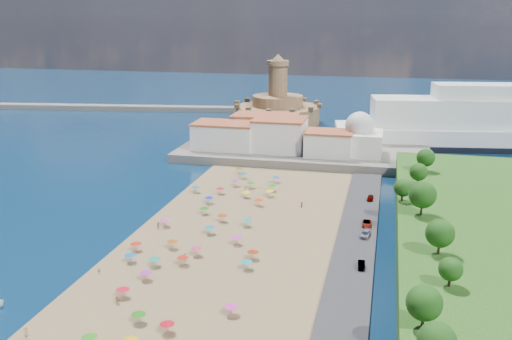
# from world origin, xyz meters

# --- Properties ---
(ground) EXTENTS (700.00, 700.00, 0.00)m
(ground) POSITION_xyz_m (0.00, 0.00, 0.00)
(ground) COLOR #071938
(ground) RESTS_ON ground
(terrace) EXTENTS (90.00, 36.00, 3.00)m
(terrace) POSITION_xyz_m (10.00, 73.00, 1.50)
(terrace) COLOR #59544C
(terrace) RESTS_ON ground
(jetty) EXTENTS (18.00, 70.00, 2.40)m
(jetty) POSITION_xyz_m (-12.00, 108.00, 1.20)
(jetty) COLOR #59544C
(jetty) RESTS_ON ground
(breakwater) EXTENTS (199.03, 34.77, 2.60)m
(breakwater) POSITION_xyz_m (-110.00, 153.00, 1.30)
(breakwater) COLOR #59544C
(breakwater) RESTS_ON ground
(waterfront_buildings) EXTENTS (57.00, 29.00, 11.00)m
(waterfront_buildings) POSITION_xyz_m (-3.05, 73.64, 7.88)
(waterfront_buildings) COLOR silver
(waterfront_buildings) RESTS_ON terrace
(domed_building) EXTENTS (16.00, 16.00, 15.00)m
(domed_building) POSITION_xyz_m (30.00, 71.00, 8.97)
(domed_building) COLOR silver
(domed_building) RESTS_ON terrace
(fortress) EXTENTS (40.00, 40.00, 32.40)m
(fortress) POSITION_xyz_m (-12.00, 138.00, 6.68)
(fortress) COLOR #96724B
(fortress) RESTS_ON ground
(beach_parasols) EXTENTS (31.77, 113.24, 2.20)m
(beach_parasols) POSITION_xyz_m (-0.24, -8.61, 2.15)
(beach_parasols) COLOR gray
(beach_parasols) RESTS_ON beach
(beachgoers) EXTENTS (34.79, 84.40, 1.89)m
(beachgoers) POSITION_xyz_m (-1.41, -11.42, 1.12)
(beachgoers) COLOR tan
(beachgoers) RESTS_ON beach
(parked_cars) EXTENTS (2.69, 48.71, 1.38)m
(parked_cars) POSITION_xyz_m (36.00, 5.29, 1.37)
(parked_cars) COLOR gray
(parked_cars) RESTS_ON promenade
(hillside_trees) EXTENTS (11.73, 104.34, 8.06)m
(hillside_trees) POSITION_xyz_m (48.43, -8.25, 10.15)
(hillside_trees) COLOR #382314
(hillside_trees) RESTS_ON hillside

